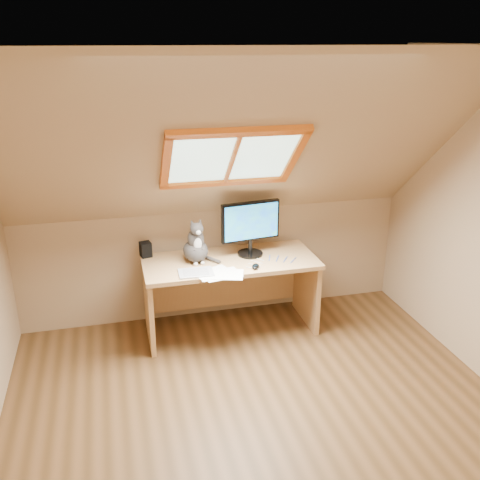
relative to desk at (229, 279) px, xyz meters
name	(u,v)px	position (x,y,z in m)	size (l,w,h in m)	color
ground	(270,433)	(-0.06, -1.44, -0.46)	(3.50, 3.50, 0.00)	brown
room_shell	(280,234)	(-0.06, -1.54, 0.97)	(3.52, 3.52, 2.41)	#A18760
desk	(229,279)	(0.00, 0.00, 0.00)	(1.47, 0.64, 0.67)	tan
monitor	(251,225)	(0.20, 0.00, 0.49)	(0.52, 0.22, 0.48)	black
cat	(196,246)	(-0.28, -0.02, 0.35)	(0.23, 0.27, 0.39)	#393532
desk_speaker	(146,249)	(-0.69, 0.19, 0.28)	(0.09, 0.09, 0.13)	black
graphics_tablet	(196,273)	(-0.33, -0.27, 0.22)	(0.28, 0.20, 0.01)	#B2B2B7
mouse	(255,266)	(0.16, -0.29, 0.23)	(0.06, 0.10, 0.03)	black
papers	(214,274)	(-0.19, -0.32, 0.22)	(0.35, 0.30, 0.01)	white
cables	(271,261)	(0.33, -0.18, 0.22)	(0.51, 0.26, 0.01)	silver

